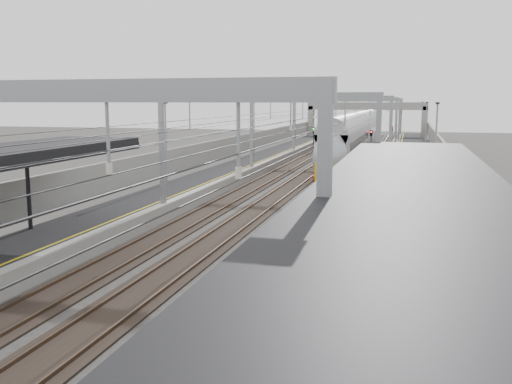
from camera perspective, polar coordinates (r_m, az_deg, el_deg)
The scene contains 13 objects.
platform_left at distance 56.96m, azimuth -1.28°, elevation 2.40°, with size 4.00×120.00×1.00m, color black.
platform_right at distance 54.69m, azimuth 15.03°, elevation 1.81°, with size 4.00×120.00×1.00m, color black.
tracks at distance 55.31m, azimuth 6.70°, elevation 1.67°, with size 11.40×140.00×0.20m.
overhead_line at distance 61.42m, azimuth 7.72°, elevation 8.08°, with size 13.00×140.00×6.60m.
canopy_right at distance 12.44m, azimuth 15.37°, elevation -0.69°, with size 4.40×30.00×4.24m.
overbridge at distance 109.59m, azimuth 11.01°, elevation 7.97°, with size 22.00×2.20×6.90m.
wall_left at distance 57.82m, azimuth -4.34°, elevation 3.57°, with size 0.30×120.00×3.20m, color gray.
wall_right at distance 54.67m, azimuth 18.44°, elevation 2.81°, with size 0.30×120.00×3.20m, color gray.
train at distance 70.88m, azimuth 9.86°, elevation 5.00°, with size 2.91×53.03×4.59m.
bench at distance 14.26m, azimuth 15.67°, elevation -14.08°, with size 0.79×1.99×1.00m.
signal_green at distance 81.40m, azimuth 5.78°, elevation 5.72°, with size 0.32×0.32×3.48m.
signal_red_near at distance 74.41m, azimuth 11.43°, elevation 5.27°, with size 0.32×0.32×3.48m.
signal_red_far at distance 86.85m, azimuth 13.43°, elevation 5.73°, with size 0.32×0.32×3.48m.
Camera 1 is at (7.91, -9.29, 7.13)m, focal length 40.00 mm.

